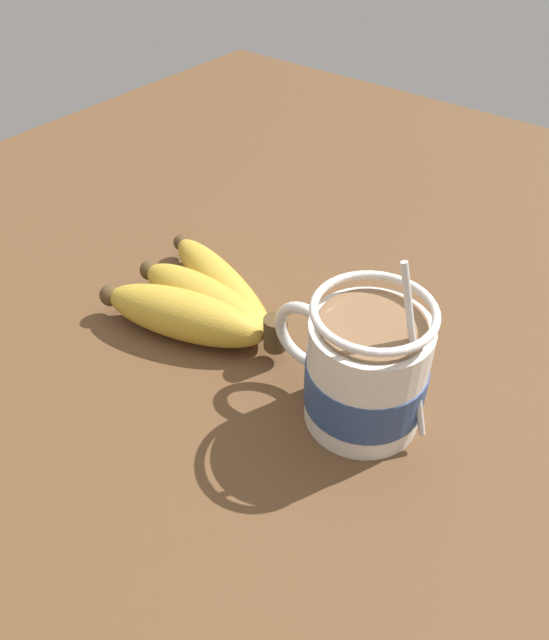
% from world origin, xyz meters
% --- Properties ---
extents(table, '(1.25, 1.25, 0.03)m').
position_xyz_m(table, '(0.00, 0.00, 0.01)').
color(table, brown).
rests_on(table, ground).
extents(coffee_mug, '(0.14, 0.09, 0.15)m').
position_xyz_m(coffee_mug, '(-0.03, -0.00, 0.08)').
color(coffee_mug, white).
rests_on(coffee_mug, table).
extents(banana_bunch, '(0.19, 0.14, 0.04)m').
position_xyz_m(banana_bunch, '(0.14, -0.01, 0.05)').
color(banana_bunch, '#4C381E').
rests_on(banana_bunch, table).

